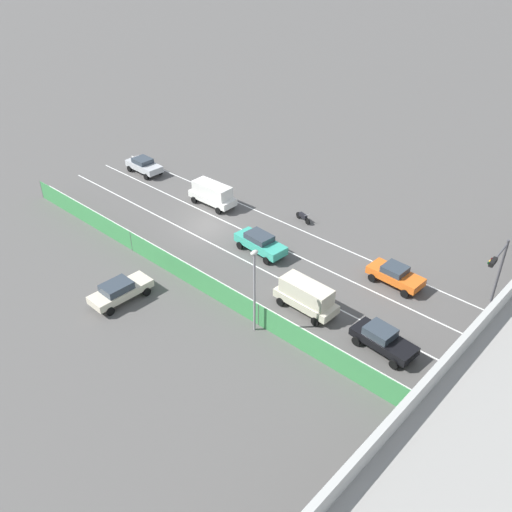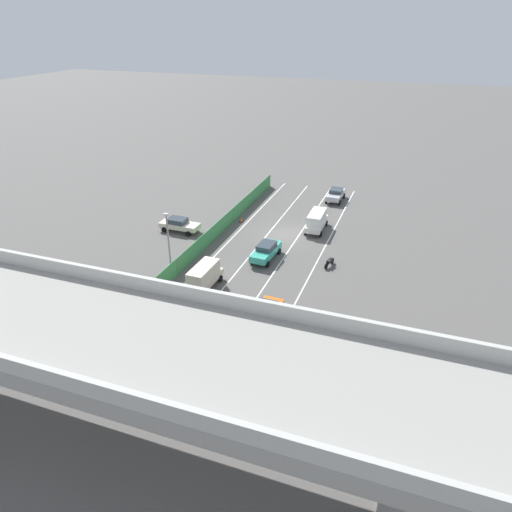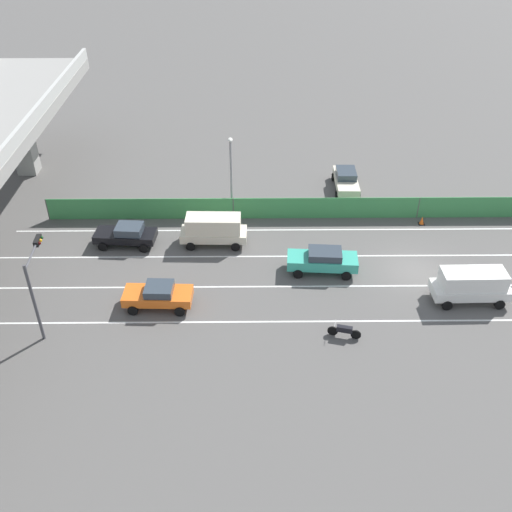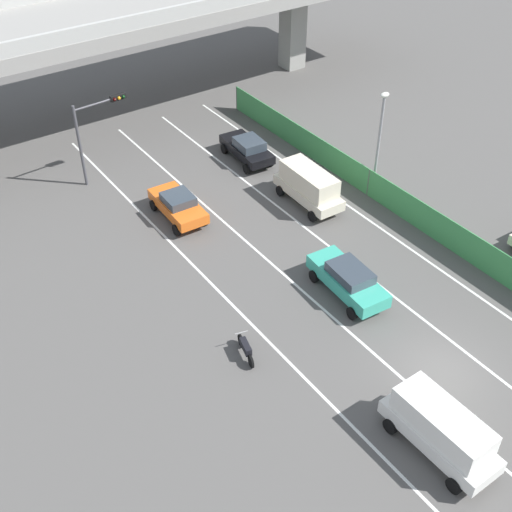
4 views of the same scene
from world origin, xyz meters
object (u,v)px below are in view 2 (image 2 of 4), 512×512
Objects in this scene: car_taxi_orange at (266,312)px; car_sedan_black at (171,316)px; car_van_cream at (204,276)px; traffic_cone at (241,220)px; car_taxi_teal at (266,251)px; parked_sedan_cream at (179,224)px; street_lamp at (168,238)px; motorcycle at (329,262)px; car_van_white at (317,220)px; traffic_light at (259,332)px; car_sedan_silver at (336,194)px.

car_sedan_black reaches higher than car_taxi_orange.
car_van_cream is 15.83m from traffic_cone.
car_taxi_teal reaches higher than parked_sedan_cream.
car_taxi_orange is 0.90× the size of car_van_cream.
street_lamp is (7.49, 6.23, 2.99)m from car_taxi_teal.
street_lamp is at bearing 113.87° from parked_sedan_cream.
car_taxi_teal is 0.75× the size of street_lamp.
car_sedan_black is 0.95× the size of parked_sedan_cream.
car_taxi_teal is 2.49× the size of motorcycle.
car_taxi_teal is 1.01× the size of car_van_cream.
street_lamp is 14.93m from traffic_cone.
car_van_white reaches higher than car_taxi_orange.
traffic_light is (-8.58, 3.26, 2.84)m from car_sedan_black.
car_van_white is at bearing 89.14° from car_sedan_silver.
car_taxi_orange is 0.96× the size of car_sedan_black.
traffic_cone is (9.26, 11.29, -0.59)m from car_sedan_silver.
traffic_light is (-1.70, 6.40, 2.86)m from car_taxi_orange.
car_taxi_teal is 1.07× the size of car_sedan_black.
car_van_cream is at bearing -89.25° from car_sedan_black.
car_sedan_silver is 27.72m from car_van_cream.
car_taxi_teal reaches higher than car_sedan_black.
car_sedan_silver is at bearing -104.05° from car_van_cream.
car_taxi_orange is at bearing 75.31° from motorcycle.
car_sedan_black is at bearing 116.28° from parked_sedan_cream.
parked_sedan_cream is at bearing -63.72° from car_sedan_black.
motorcycle is at bearing 172.04° from parked_sedan_cream.
car_sedan_black reaches higher than car_sedan_silver.
car_van_white reaches higher than motorcycle.
traffic_cone is (2.53, -15.60, -0.96)m from car_van_cream.
traffic_light is at bearing 94.64° from car_van_white.
car_taxi_teal is at bearing 126.15° from traffic_cone.
parked_sedan_cream reaches higher than car_taxi_orange.
car_sedan_silver is 6.65× the size of traffic_cone.
car_taxi_orange is at bearing 90.45° from car_sedan_silver.
car_van_white is 0.76× the size of street_lamp.
car_van_white is at bearing -111.93° from car_van_cream.
car_taxi_orange is at bearing -155.47° from car_sedan_black.
traffic_light is 16.59m from street_lamp.
car_van_cream reaches higher than car_taxi_orange.
street_lamp is (11.02, -4.25, 3.06)m from car_taxi_orange.
car_sedan_black is at bearing 78.64° from car_sedan_silver.
motorcycle is 0.41× the size of parked_sedan_cream.
parked_sedan_cream reaches higher than traffic_cone.
car_van_cream reaches higher than car_van_white.
car_sedan_black is at bearing 76.18° from car_taxi_teal.
car_van_white is 18.67m from street_lamp.
motorcycle is at bearing 99.48° from car_sedan_silver.
motorcycle is (-3.15, 18.85, -0.43)m from car_sedan_silver.
car_sedan_black is (-0.08, 6.20, -0.39)m from car_van_cream.
car_sedan_black is 9.00m from street_lamp.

